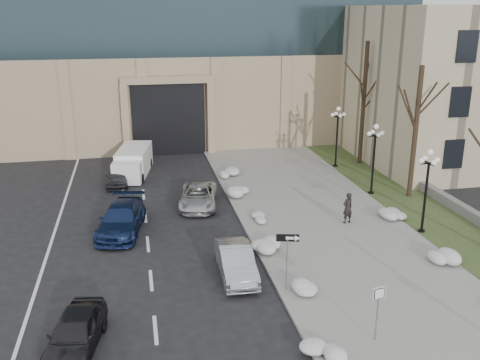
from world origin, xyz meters
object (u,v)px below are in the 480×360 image
object	(u,v)px
car_a	(75,333)
keep_sign	(378,302)
car_b	(236,262)
lamppost_c	(374,150)
pedestrian	(348,208)
lamppost_d	(337,129)
box_truck	(133,162)
lamppost_b	(427,180)
car_e	(117,176)
car_d	(198,196)
car_c	(121,219)
one_way_sign	(291,245)

from	to	relation	value
car_a	keep_sign	distance (m)	10.94
car_b	lamppost_c	world-z (taller)	lamppost_c
pedestrian	lamppost_d	bearing A→B (deg)	-125.22
car_b	box_truck	xyz separation A→B (m)	(-4.46, 17.11, 0.21)
car_b	lamppost_b	world-z (taller)	lamppost_b
car_b	pedestrian	world-z (taller)	pedestrian
pedestrian	car_e	bearing A→B (deg)	-55.15
car_d	car_c	bearing A→B (deg)	-134.99
pedestrian	lamppost_d	size ratio (longest dim) A/B	0.38
box_truck	lamppost_c	size ratio (longest dim) A/B	1.30
lamppost_b	car_c	bearing A→B (deg)	168.02
car_e	lamppost_d	distance (m)	16.70
car_a	lamppost_d	distance (m)	26.92
pedestrian	one_way_sign	distance (m)	8.66
lamppost_d	car_e	bearing A→B (deg)	-176.47
car_c	car_e	size ratio (longest dim) A/B	1.44
lamppost_b	lamppost_c	world-z (taller)	same
car_c	pedestrian	world-z (taller)	pedestrian
lamppost_d	pedestrian	bearing A→B (deg)	-107.88
car_a	car_b	size ratio (longest dim) A/B	0.97
car_c	keep_sign	xyz separation A→B (m)	(9.24, -12.36, 0.92)
box_truck	car_e	bearing A→B (deg)	-105.24
pedestrian	box_truck	bearing A→B (deg)	-63.59
car_c	car_e	distance (m)	8.57
lamppost_b	lamppost_d	size ratio (longest dim) A/B	1.00
lamppost_b	one_way_sign	bearing A→B (deg)	-151.95
car_a	box_truck	bearing A→B (deg)	94.53
lamppost_c	keep_sign	bearing A→B (deg)	-114.06
car_e	pedestrian	size ratio (longest dim) A/B	2.05
car_b	lamppost_c	bearing A→B (deg)	41.99
car_d	car_e	world-z (taller)	car_d
car_a	pedestrian	xyz separation A→B (m)	(14.09, 9.14, 0.32)
car_c	lamppost_d	xyz separation A→B (m)	(16.13, 9.58, 2.30)
pedestrian	lamppost_b	world-z (taller)	lamppost_b
keep_sign	lamppost_b	distance (m)	11.37
pedestrian	car_b	bearing A→B (deg)	15.56
car_b	car_d	size ratio (longest dim) A/B	0.91
car_c	keep_sign	world-z (taller)	keep_sign
box_truck	lamppost_d	world-z (taller)	lamppost_d
lamppost_c	car_a	bearing A→B (deg)	-142.20
box_truck	pedestrian	bearing A→B (deg)	-35.91
car_c	pedestrian	xyz separation A→B (m)	(12.56, -1.47, 0.25)
car_a	car_b	bearing A→B (deg)	43.63
car_a	car_c	xyz separation A→B (m)	(1.52, 10.61, 0.06)
pedestrian	keep_sign	bearing A→B (deg)	55.67
car_b	car_c	size ratio (longest dim) A/B	0.81
car_b	one_way_sign	distance (m)	3.19
car_c	one_way_sign	world-z (taller)	one_way_sign
car_d	lamppost_b	world-z (taller)	lamppost_b
car_b	car_c	world-z (taller)	car_c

